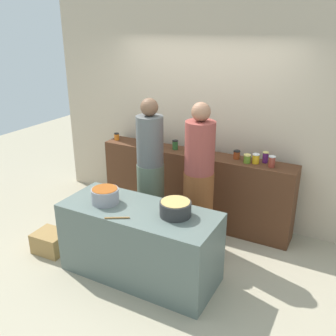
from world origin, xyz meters
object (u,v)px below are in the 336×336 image
(cooking_pot_center, at_px, (175,209))
(cook_with_tongs, at_px, (151,176))
(preserve_jar_4, at_px, (160,144))
(bread_crate, at_px, (51,242))
(preserve_jar_1, at_px, (140,139))
(cooking_pot_left, at_px, (105,196))
(preserve_jar_12, at_px, (272,162))
(wooden_spoon, at_px, (117,218))
(preserve_jar_3, at_px, (151,141))
(preserve_jar_8, at_px, (237,155))
(preserve_jar_9, at_px, (247,159))
(preserve_jar_0, at_px, (117,136))
(preserve_jar_6, at_px, (191,147))
(preserve_jar_10, at_px, (256,159))
(preserve_jar_7, at_px, (209,149))
(preserve_jar_11, at_px, (265,157))
(preserve_jar_2, at_px, (146,141))
(cook_in_cap, at_px, (199,185))
(preserve_jar_5, at_px, (175,145))

(cooking_pot_center, height_order, cook_with_tongs, cook_with_tongs)
(preserve_jar_4, relative_size, bread_crate, 0.26)
(preserve_jar_1, bearing_deg, cooking_pot_left, -72.24)
(preserve_jar_4, bearing_deg, cooking_pot_left, -85.22)
(preserve_jar_12, height_order, wooden_spoon, preserve_jar_12)
(preserve_jar_3, xyz_separation_m, preserve_jar_8, (1.22, 0.06, -0.02))
(preserve_jar_12, bearing_deg, preserve_jar_9, 179.51)
(preserve_jar_0, distance_m, preserve_jar_6, 1.20)
(preserve_jar_10, xyz_separation_m, cooking_pot_left, (-1.22, -1.43, -0.18))
(preserve_jar_4, relative_size, cook_with_tongs, 0.06)
(preserve_jar_10, relative_size, wooden_spoon, 0.48)
(preserve_jar_3, distance_m, preserve_jar_7, 0.83)
(preserve_jar_10, bearing_deg, preserve_jar_12, -9.66)
(preserve_jar_11, bearing_deg, preserve_jar_7, -179.08)
(preserve_jar_2, distance_m, cook_with_tongs, 0.78)
(preserve_jar_7, height_order, preserve_jar_10, preserve_jar_7)
(cooking_pot_center, height_order, cook_in_cap, cook_in_cap)
(preserve_jar_6, xyz_separation_m, cooking_pot_left, (-0.34, -1.45, -0.19))
(cook_with_tongs, height_order, bread_crate, cook_with_tongs)
(preserve_jar_0, xyz_separation_m, preserve_jar_12, (2.29, -0.04, 0.02))
(preserve_jar_5, bearing_deg, preserve_jar_3, -175.07)
(preserve_jar_1, bearing_deg, wooden_spoon, -65.01)
(preserve_jar_3, height_order, preserve_jar_5, preserve_jar_3)
(preserve_jar_3, relative_size, preserve_jar_6, 0.96)
(preserve_jar_6, distance_m, cook_with_tongs, 0.72)
(preserve_jar_3, xyz_separation_m, cook_with_tongs, (0.33, -0.59, -0.25))
(preserve_jar_4, bearing_deg, cook_in_cap, -33.19)
(cook_with_tongs, bearing_deg, preserve_jar_9, 28.41)
(cook_in_cap, bearing_deg, cooking_pot_left, -129.80)
(preserve_jar_5, xyz_separation_m, preserve_jar_8, (0.86, 0.03, -0.01))
(preserve_jar_7, relative_size, cook_with_tongs, 0.07)
(cooking_pot_center, bearing_deg, preserve_jar_3, 128.79)
(wooden_spoon, bearing_deg, bread_crate, 172.79)
(preserve_jar_4, xyz_separation_m, preserve_jar_11, (1.44, 0.11, 0.02))
(wooden_spoon, relative_size, cook_in_cap, 0.14)
(preserve_jar_0, xyz_separation_m, preserve_jar_2, (0.50, 0.00, 0.00))
(preserve_jar_12, height_order, cooking_pot_left, preserve_jar_12)
(preserve_jar_0, height_order, preserve_jar_5, preserve_jar_5)
(preserve_jar_2, distance_m, cooking_pot_center, 1.77)
(preserve_jar_3, xyz_separation_m, preserve_jar_12, (1.69, -0.02, -0.00))
(preserve_jar_4, distance_m, cooking_pot_left, 1.42)
(bread_crate, bearing_deg, preserve_jar_11, 36.98)
(preserve_jar_9, xyz_separation_m, cooking_pot_center, (-0.33, -1.30, -0.18))
(preserve_jar_11, bearing_deg, preserve_jar_9, -149.17)
(preserve_jar_3, distance_m, preserve_jar_5, 0.36)
(preserve_jar_2, height_order, preserve_jar_4, preserve_jar_2)
(preserve_jar_10, bearing_deg, preserve_jar_2, 179.87)
(cook_in_cap, distance_m, bread_crate, 1.93)
(preserve_jar_10, height_order, preserve_jar_12, preserve_jar_12)
(preserve_jar_11, relative_size, preserve_jar_12, 1.00)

